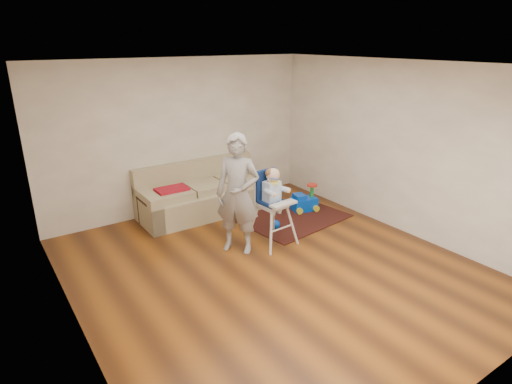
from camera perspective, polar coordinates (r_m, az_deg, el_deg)
ground at (r=6.00m, az=2.20°, el=-10.11°), size 5.50×5.50×0.00m
room_envelope at (r=5.74m, az=-0.72°, el=8.60°), size 5.04×5.52×2.72m
sofa at (r=7.68m, az=-6.93°, el=0.37°), size 2.34×0.98×0.90m
side_table at (r=7.39m, az=-13.11°, el=-2.50°), size 0.50×0.50×0.50m
area_rug at (r=7.59m, az=4.93°, el=-3.42°), size 1.91×1.53×0.01m
ride_on_toy at (r=7.84m, az=6.48°, el=-0.73°), size 0.50×0.41×0.49m
toy_ball at (r=7.09m, az=2.62°, el=-4.34°), size 0.15×0.15×0.15m
high_chair at (r=6.44m, az=2.20°, el=-2.11°), size 0.61×0.61×1.22m
adult at (r=6.13m, az=-2.46°, el=-0.30°), size 0.74×0.77×1.77m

